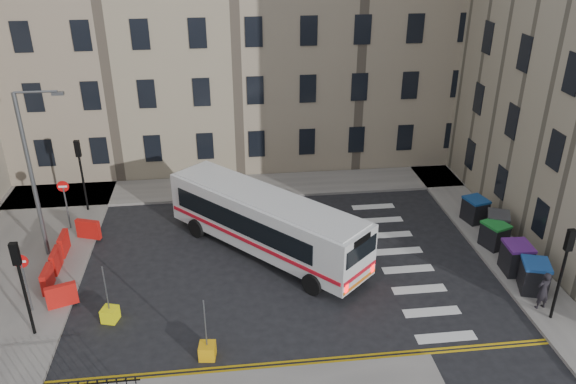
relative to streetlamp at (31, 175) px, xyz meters
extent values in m
plane|color=black|center=(13.00, -2.00, -4.34)|extent=(120.00, 120.00, 0.00)
cube|color=slate|center=(7.00, 6.60, -4.26)|extent=(36.00, 3.20, 0.15)
cube|color=slate|center=(22.00, 2.00, -4.26)|extent=(2.40, 26.00, 0.15)
cube|color=slate|center=(-1.00, -1.00, -4.26)|extent=(6.00, 22.00, 0.15)
cube|color=gray|center=(6.00, 13.50, 3.66)|extent=(38.00, 10.50, 16.00)
cylinder|color=black|center=(21.60, -7.50, -2.59)|extent=(0.12, 0.12, 3.20)
cube|color=black|center=(21.60, -7.50, -0.54)|extent=(0.28, 0.22, 0.90)
cylinder|color=black|center=(1.00, 4.50, -2.59)|extent=(0.12, 0.12, 3.20)
cube|color=black|center=(1.00, 4.50, -0.54)|extent=(0.28, 0.22, 0.90)
cylinder|color=black|center=(1.00, -6.00, -2.59)|extent=(0.12, 0.12, 3.20)
cube|color=black|center=(1.00, -6.00, -0.54)|extent=(0.28, 0.22, 0.90)
cylinder|color=#595B5E|center=(0.00, 0.00, -0.19)|extent=(0.20, 0.20, 8.00)
cube|color=#595B5E|center=(0.00, 0.00, 3.88)|extent=(0.50, 0.22, 0.14)
cylinder|color=#595B5E|center=(0.50, 2.50, -2.99)|extent=(0.08, 0.08, 2.40)
cube|color=red|center=(0.50, 2.50, -1.49)|extent=(0.60, 0.04, 0.60)
cylinder|color=#595B5E|center=(0.50, -4.50, -2.99)|extent=(0.08, 0.08, 2.40)
cube|color=red|center=(0.50, -4.50, -1.49)|extent=(0.60, 0.04, 0.60)
cube|color=red|center=(0.80, -3.00, -3.69)|extent=(0.25, 1.25, 1.00)
cube|color=red|center=(0.80, -1.50, -3.69)|extent=(0.25, 1.25, 1.00)
cube|color=red|center=(0.80, 0.00, -3.69)|extent=(0.25, 1.25, 1.00)
cube|color=red|center=(1.70, 1.30, -3.69)|extent=(1.26, 0.66, 1.00)
cube|color=red|center=(1.70, -4.30, -3.69)|extent=(1.26, 0.66, 1.00)
cube|color=silver|center=(10.53, -0.86, -2.59)|extent=(9.24, 9.75, 2.49)
cube|color=black|center=(9.27, -1.34, -2.40)|extent=(5.97, 6.50, 1.00)
cube|color=black|center=(11.11, 0.36, -2.40)|extent=(5.97, 6.50, 1.00)
cube|color=black|center=(6.82, 3.19, -2.35)|extent=(1.65, 1.53, 1.10)
cube|color=black|center=(14.24, -4.90, -2.10)|extent=(1.65, 1.53, 0.80)
cube|color=red|center=(9.60, -1.71, -3.19)|extent=(7.30, 7.95, 0.18)
cube|color=red|center=(11.45, 0.00, -3.19)|extent=(7.30, 7.95, 0.18)
cube|color=#FF0C0C|center=(13.51, -5.58, -3.44)|extent=(0.20, 0.18, 0.40)
cube|color=#FF0C0C|center=(14.98, -4.23, -3.44)|extent=(0.20, 0.18, 0.40)
cylinder|color=black|center=(7.12, 1.02, -3.84)|extent=(0.88, 0.92, 1.00)
cylinder|color=black|center=(8.95, 2.70, -3.84)|extent=(0.88, 0.92, 1.00)
cylinder|color=black|center=(12.23, -4.56, -3.84)|extent=(0.88, 0.92, 1.00)
cylinder|color=black|center=(14.07, -2.87, -3.84)|extent=(0.88, 0.92, 1.00)
cube|color=black|center=(21.77, -5.62, -3.55)|extent=(1.37, 1.48, 1.27)
cube|color=#1A468F|center=(21.77, -5.62, -2.85)|extent=(1.44, 1.55, 0.13)
cube|color=black|center=(21.70, -4.15, -3.54)|extent=(1.15, 1.31, 1.30)
cube|color=#531E72|center=(21.70, -4.15, -2.82)|extent=(1.21, 1.37, 0.14)
cube|color=black|center=(21.72, -1.93, -3.61)|extent=(1.28, 1.37, 1.16)
cube|color=#1A782C|center=(21.72, -1.93, -2.96)|extent=(1.34, 1.44, 0.12)
cube|color=black|center=(22.26, -1.09, -3.58)|extent=(1.38, 1.46, 1.21)
cube|color=#323234|center=(22.26, -1.09, -2.91)|extent=(1.45, 1.53, 0.13)
cube|color=black|center=(21.87, 0.70, -3.59)|extent=(1.23, 1.34, 1.19)
cube|color=navy|center=(21.87, 0.70, -2.94)|extent=(1.29, 1.40, 0.12)
imported|color=black|center=(21.48, -6.84, -3.33)|extent=(0.69, 0.51, 1.72)
cube|color=#F5F00D|center=(3.79, -5.36, -4.04)|extent=(0.75, 0.75, 0.60)
cube|color=orange|center=(7.74, -8.00, -4.04)|extent=(0.67, 0.67, 0.60)
camera|label=1|loc=(8.79, -24.41, 10.39)|focal=35.00mm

